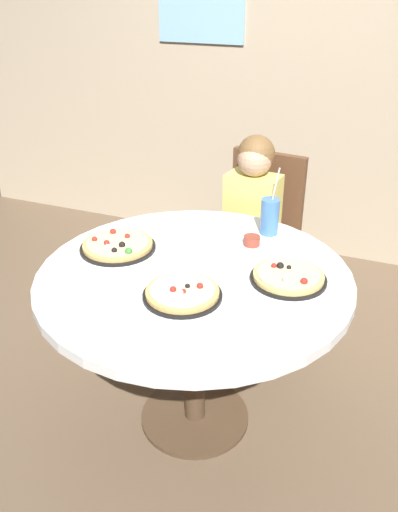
{
  "coord_description": "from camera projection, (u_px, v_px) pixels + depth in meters",
  "views": [
    {
      "loc": [
        0.68,
        -1.64,
        1.78
      ],
      "look_at": [
        0.0,
        0.05,
        0.8
      ],
      "focal_mm": 37.51,
      "sensor_mm": 36.0,
      "label": 1
    }
  ],
  "objects": [
    {
      "name": "pizza_veggie",
      "position": [
        182.0,
        293.0,
        1.89
      ],
      "size": [
        0.29,
        0.29,
        0.05
      ],
      "color": "black",
      "rests_on": "dining_table"
    },
    {
      "name": "pizza_cheese",
      "position": [
        118.0,
        245.0,
        2.22
      ],
      "size": [
        0.31,
        0.31,
        0.05
      ],
      "color": "black",
      "rests_on": "dining_table"
    },
    {
      "name": "ground_plane",
      "position": [
        195.0,
        417.0,
        2.4
      ],
      "size": [
        8.0,
        8.0,
        0.0
      ],
      "primitive_type": "plane",
      "color": "brown"
    },
    {
      "name": "soda_cup",
      "position": [
        270.0,
        216.0,
        2.32
      ],
      "size": [
        0.08,
        0.08,
        0.31
      ],
      "color": "#3F72B2",
      "rests_on": "dining_table"
    },
    {
      "name": "dining_table",
      "position": [
        194.0,
        295.0,
        2.09
      ],
      "size": [
        1.21,
        1.21,
        0.75
      ],
      "color": "white",
      "rests_on": "ground_plane"
    },
    {
      "name": "wall_with_window",
      "position": [
        310.0,
        30.0,
        3.25
      ],
      "size": [
        5.2,
        0.14,
        2.9
      ],
      "color": "tan",
      "rests_on": "ground_plane"
    },
    {
      "name": "pizza_pepperoni",
      "position": [
        288.0,
        277.0,
        1.99
      ],
      "size": [
        0.29,
        0.29,
        0.05
      ],
      "color": "black",
      "rests_on": "dining_table"
    },
    {
      "name": "diner_child",
      "position": [
        244.0,
        254.0,
        2.75
      ],
      "size": [
        0.3,
        0.42,
        1.08
      ],
      "color": "#3F4766",
      "rests_on": "ground_plane"
    },
    {
      "name": "sauce_bowl",
      "position": [
        252.0,
        241.0,
        2.25
      ],
      "size": [
        0.07,
        0.07,
        0.04
      ],
      "primitive_type": "cylinder",
      "color": "brown",
      "rests_on": "dining_table"
    },
    {
      "name": "chair_wooden",
      "position": [
        259.0,
        233.0,
        2.87
      ],
      "size": [
        0.45,
        0.45,
        0.95
      ],
      "color": "brown",
      "rests_on": "ground_plane"
    }
  ]
}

